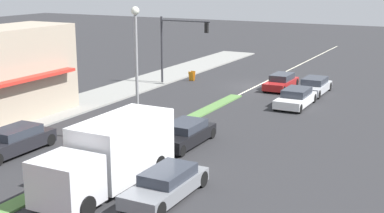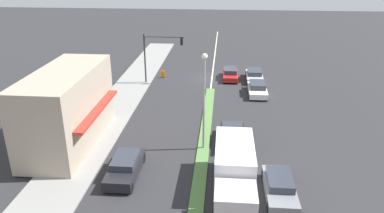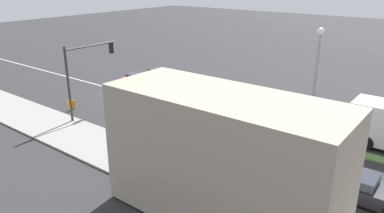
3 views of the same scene
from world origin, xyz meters
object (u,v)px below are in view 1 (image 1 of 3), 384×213
at_px(suv_grey, 166,184).
at_px(traffic_signal_main, 177,39).
at_px(street_lamp, 136,58).
at_px(warning_aframe_sign, 192,76).
at_px(van_white, 296,98).
at_px(hatchback_red, 281,82).
at_px(pedestrian, 62,90).
at_px(delivery_truck, 111,154).
at_px(sedan_silver, 314,86).
at_px(suv_black, 184,134).
at_px(sedan_dark, 14,141).

bearing_deg(suv_grey, traffic_signal_main, -61.88).
relative_size(street_lamp, suv_grey, 1.61).
height_order(street_lamp, warning_aframe_sign, street_lamp).
height_order(van_white, hatchback_red, van_white).
bearing_deg(warning_aframe_sign, pedestrian, 69.37).
bearing_deg(street_lamp, suv_grey, 132.13).
relative_size(delivery_truck, sedan_silver, 1.73).
bearing_deg(sedan_silver, delivery_truck, 83.05).
bearing_deg(suv_black, warning_aframe_sign, -63.72).
relative_size(traffic_signal_main, suv_black, 1.28).
bearing_deg(sedan_dark, suv_grey, 172.21).
bearing_deg(sedan_dark, pedestrian, -61.61).
bearing_deg(sedan_dark, warning_aframe_sign, -87.56).
xyz_separation_m(delivery_truck, sedan_silver, (-2.80, -22.95, -0.87)).
distance_m(sedan_dark, suv_black, 8.98).
bearing_deg(delivery_truck, suv_grey, 178.86).
xyz_separation_m(sedan_dark, sedan_silver, (-10.00, -21.64, -0.05)).
bearing_deg(sedan_dark, delivery_truck, 169.68).
distance_m(street_lamp, hatchback_red, 18.47).
height_order(delivery_truck, suv_black, delivery_truck).
bearing_deg(warning_aframe_sign, hatchback_red, -178.62).
height_order(street_lamp, sedan_dark, street_lamp).
distance_m(traffic_signal_main, hatchback_red, 9.32).
bearing_deg(sedan_silver, sedan_dark, 65.20).
bearing_deg(street_lamp, warning_aframe_sign, -71.44).
distance_m(street_lamp, sedan_silver, 18.66).
distance_m(suv_black, suv_grey, 7.29).
bearing_deg(warning_aframe_sign, traffic_signal_main, 85.26).
relative_size(delivery_truck, sedan_dark, 1.64).
height_order(delivery_truck, sedan_dark, delivery_truck).
bearing_deg(street_lamp, traffic_signal_main, -68.17).
relative_size(street_lamp, sedan_silver, 1.70).
relative_size(van_white, sedan_dark, 0.97).
bearing_deg(traffic_signal_main, hatchback_red, -162.87).
distance_m(street_lamp, delivery_truck, 6.76).
relative_size(street_lamp, van_white, 1.66).
relative_size(suv_black, suv_grey, 0.96).
xyz_separation_m(sedan_dark, hatchback_red, (-7.20, -22.02, -0.05)).
bearing_deg(suv_black, delivery_truck, 90.00).
height_order(traffic_signal_main, delivery_truck, traffic_signal_main).
distance_m(pedestrian, suv_black, 13.41).
height_order(hatchback_red, suv_black, suv_black).
height_order(traffic_signal_main, suv_grey, traffic_signal_main).
bearing_deg(delivery_truck, hatchback_red, -90.00).
xyz_separation_m(traffic_signal_main, hatchback_red, (-8.32, -2.57, -3.30)).
xyz_separation_m(van_white, suv_black, (2.80, 11.46, -0.00)).
bearing_deg(street_lamp, sedan_dark, 39.77).
xyz_separation_m(warning_aframe_sign, van_white, (-10.93, 5.00, 0.18)).
relative_size(warning_aframe_sign, van_white, 0.19).
relative_size(sedan_dark, hatchback_red, 1.06).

